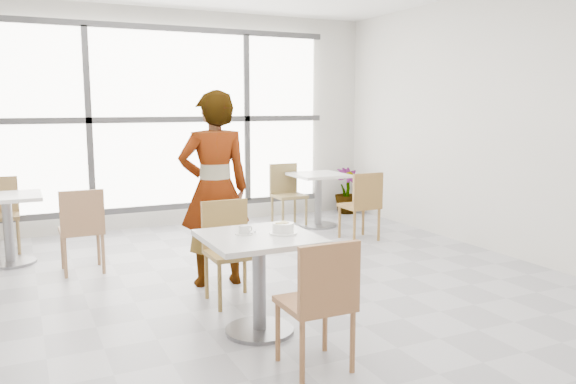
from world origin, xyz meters
name	(u,v)px	position (x,y,z in m)	size (l,w,h in m)	color
floor	(273,299)	(0.00, 0.00, 0.00)	(7.00, 7.00, 0.00)	#9E9EA5
wall_back	(171,119)	(0.00, 3.50, 1.50)	(6.00, 6.00, 0.00)	silver
wall_right	(529,124)	(3.00, 0.00, 1.50)	(7.00, 7.00, 0.00)	silver
window	(172,119)	(0.00, 3.44, 1.50)	(4.60, 0.07, 2.52)	white
main_table	(259,265)	(-0.39, -0.63, 0.52)	(0.80, 0.80, 0.75)	silver
chair_near	(321,297)	(-0.29, -1.39, 0.50)	(0.42, 0.42, 0.87)	#98643D
chair_far	(229,244)	(-0.34, 0.17, 0.50)	(0.42, 0.42, 0.87)	olive
oatmeal_bowl	(283,228)	(-0.21, -0.67, 0.79)	(0.21, 0.21, 0.10)	white
coffee_cup	(244,230)	(-0.48, -0.56, 0.78)	(0.16, 0.13, 0.07)	silver
person	(215,189)	(-0.32, 0.64, 0.92)	(0.67, 0.44, 1.83)	black
bg_table_left	(8,219)	(-2.10, 2.26, 0.49)	(0.70, 0.70, 0.75)	silver
bg_table_right	(318,192)	(1.81, 2.52, 0.49)	(0.70, 0.70, 0.75)	white
bg_chair_left_near	(82,225)	(-1.42, 1.54, 0.50)	(0.42, 0.42, 0.87)	#9B704D
bg_chair_right_near	(363,202)	(1.91, 1.52, 0.50)	(0.42, 0.42, 0.87)	olive
bg_chair_right_far	(287,190)	(1.45, 2.80, 0.50)	(0.42, 0.42, 0.87)	olive
plant_right	(347,191)	(2.70, 3.20, 0.36)	(0.40, 0.40, 0.71)	#567740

